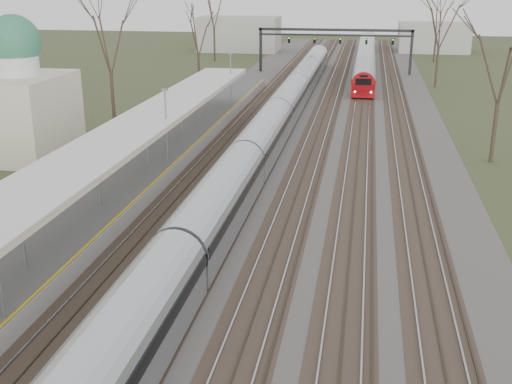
% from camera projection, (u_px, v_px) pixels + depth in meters
% --- Properties ---
extents(track_bed, '(24.00, 160.00, 0.22)m').
position_uv_depth(track_bed, '(316.00, 118.00, 60.68)').
color(track_bed, '#474442').
rests_on(track_bed, ground).
extents(platform, '(3.50, 69.00, 1.00)m').
position_uv_depth(platform, '(165.00, 158.00, 45.71)').
color(platform, '#9E9B93').
rests_on(platform, ground).
extents(canopy, '(4.10, 50.00, 3.11)m').
position_uv_depth(canopy, '(141.00, 124.00, 40.40)').
color(canopy, slate).
rests_on(canopy, platform).
extents(dome_building, '(10.00, 8.00, 10.30)m').
position_uv_depth(dome_building, '(0.00, 106.00, 47.19)').
color(dome_building, beige).
rests_on(dome_building, ground).
extents(signal_gantry, '(21.00, 0.59, 6.08)m').
position_uv_depth(signal_gantry, '(335.00, 37.00, 87.13)').
color(signal_gantry, black).
rests_on(signal_gantry, ground).
extents(tree_west_far, '(5.50, 5.50, 11.33)m').
position_uv_depth(tree_west_far, '(108.00, 36.00, 54.40)').
color(tree_west_far, '#2D231C').
rests_on(tree_west_far, ground).
extents(tree_east_far, '(5.00, 5.00, 10.30)m').
position_uv_depth(tree_east_far, '(503.00, 61.00, 44.02)').
color(tree_east_far, '#2D231C').
rests_on(tree_east_far, ground).
extents(train_near, '(2.62, 90.21, 3.05)m').
position_uv_depth(train_near, '(277.00, 117.00, 54.45)').
color(train_near, '#A5A8AF').
rests_on(train_near, ground).
extents(train_far, '(2.62, 60.21, 3.05)m').
position_uv_depth(train_far, '(366.00, 55.00, 96.89)').
color(train_far, '#A5A8AF').
rests_on(train_far, ground).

